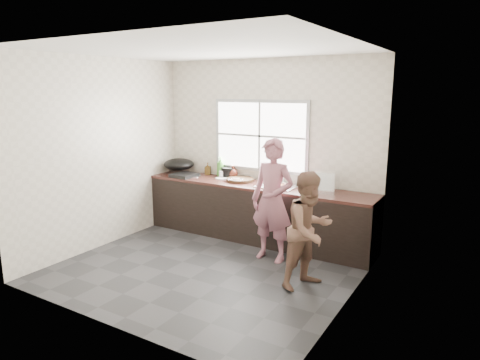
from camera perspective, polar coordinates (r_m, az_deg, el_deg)
The scene contains 30 objects.
floor at distance 5.61m, azimuth -4.39°, elevation -11.68°, with size 3.60×3.20×0.01m, color #2B2B2E.
ceiling at distance 5.17m, azimuth -4.88°, elevation 17.05°, with size 3.60×3.20×0.01m, color silver.
wall_back at distance 6.58m, azimuth 3.55°, elevation 4.13°, with size 3.60×0.01×2.70m, color beige.
wall_left at distance 6.43m, azimuth -17.85°, elevation 3.40°, with size 0.01×3.20×2.70m, color beige.
wall_right at distance 4.44m, azimuth 14.71°, elevation -0.05°, with size 0.01×3.20×2.70m, color beige.
wall_front at distance 4.05m, azimuth -17.93°, elevation -1.35°, with size 3.60×0.01×2.70m, color beige.
cabinet at distance 6.50m, azimuth 2.16°, elevation -4.43°, with size 3.60×0.62×0.82m, color black.
countertop at distance 6.39m, azimuth 2.19°, elevation -0.73°, with size 3.60×0.64×0.04m, color #391C17.
sink at distance 6.23m, azimuth 5.01°, elevation -0.87°, with size 0.55×0.45×0.02m, color silver.
faucet at distance 6.38m, azimuth 5.82°, elevation 0.75°, with size 0.02×0.02×0.30m, color silver.
window_frame at distance 6.59m, azimuth 2.74°, elevation 5.90°, with size 1.60×0.05×1.10m, color #9EA0A5.
window_glazing at distance 6.56m, azimuth 2.63°, elevation 5.88°, with size 1.50×0.01×1.00m, color white.
woman at distance 5.65m, azimuth 4.33°, elevation -3.24°, with size 0.56×0.37×1.53m, color #A46272.
person_side at distance 4.96m, azimuth 9.25°, elevation -6.60°, with size 0.66×0.51×1.36m, color brown.
cutting_board at distance 6.60m, azimuth 0.01°, elevation 0.04°, with size 0.43×0.43×0.04m, color #322213.
cleaver at distance 6.52m, azimuth -0.62°, elevation 0.09°, with size 0.22×0.11×0.01m, color silver.
bowl_mince at distance 6.51m, azimuth -0.47°, elevation -0.10°, with size 0.20×0.20×0.05m, color white.
bowl_crabs at distance 6.12m, azimuth 5.20°, elevation -0.88°, with size 0.18×0.18×0.06m, color silver.
bowl_held at distance 6.05m, azimuth 3.97°, elevation -1.01°, with size 0.17×0.17×0.06m, color white.
black_pot at distance 6.89m, azimuth -1.59°, elevation 1.04°, with size 0.22×0.22×0.16m, color black.
plate_food at distance 6.76m, azimuth -2.43°, elevation 0.22°, with size 0.20×0.20×0.02m, color white.
bottle_green at distance 6.96m, azimuth -2.64°, elevation 1.81°, with size 0.12×0.12×0.32m, color #3F882C.
bottle_brown_tall at distance 7.11m, azimuth -4.32°, elevation 1.45°, with size 0.08×0.08×0.18m, color #503814.
bottle_brown_short at distance 6.84m, azimuth -0.96°, elevation 1.07°, with size 0.14×0.14×0.18m, color #4B1D12.
glass_jar at distance 6.85m, azimuth -2.52°, elevation 0.76°, with size 0.08×0.08×0.11m, color white.
burner at distance 6.98m, azimuth -7.46°, elevation 0.64°, with size 0.36×0.36×0.05m, color black.
wok at distance 7.26m, azimuth -8.14°, elevation 2.10°, with size 0.51×0.51×0.19m, color black.
dish_rack at distance 5.98m, azimuth 10.99°, elevation -0.19°, with size 0.40×0.28×0.30m, color white.
pot_lid_left at distance 7.00m, azimuth -6.33°, elevation 0.53°, with size 0.27×0.27×0.01m, color #B6B7BD.
pot_lid_right at distance 7.04m, azimuth -6.92°, elevation 0.58°, with size 0.24×0.24×0.01m, color silver.
Camera 1 is at (3.00, -4.18, 2.24)m, focal length 32.00 mm.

